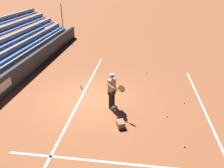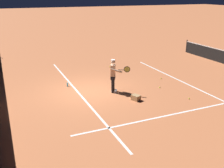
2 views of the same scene
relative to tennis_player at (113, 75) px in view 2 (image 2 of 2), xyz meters
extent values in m
plane|color=#B7663D|center=(-0.68, -1.20, -0.89)|extent=(160.00, 160.00, 0.00)
cube|color=white|center=(-0.68, -1.70, -0.89)|extent=(12.00, 0.10, 0.01)
cube|color=white|center=(3.43, 2.80, -0.89)|extent=(0.10, 12.00, 0.01)
cube|color=white|center=(-0.68, 4.30, -0.89)|extent=(8.22, 0.10, 0.01)
cylinder|color=black|center=(-0.11, 0.03, -0.45)|extent=(0.15, 0.15, 0.88)
cylinder|color=black|center=(0.08, -0.08, -0.45)|extent=(0.15, 0.15, 0.88)
cube|color=white|center=(-0.08, 0.09, -0.85)|extent=(0.24, 0.30, 0.09)
cube|color=white|center=(0.11, -0.02, -0.85)|extent=(0.24, 0.30, 0.09)
cube|color=black|center=(-0.02, -0.02, -0.09)|extent=(0.40, 0.36, 0.20)
cube|color=tan|center=(-0.02, -0.02, 0.28)|extent=(0.42, 0.36, 0.58)
sphere|color=tan|center=(-0.01, -0.01, 0.71)|extent=(0.21, 0.21, 0.21)
cylinder|color=white|center=(-0.01, -0.01, 0.80)|extent=(0.20, 0.20, 0.05)
cylinder|color=tan|center=(-0.23, 0.10, 0.24)|extent=(0.09, 0.09, 0.56)
cylinder|color=tan|center=(0.29, 0.03, 0.33)|extent=(0.37, 0.55, 0.24)
cylinder|color=black|center=(0.41, 0.24, 0.38)|extent=(0.18, 0.28, 0.03)
torus|color=black|center=(0.55, 0.48, 0.42)|extent=(0.18, 0.28, 0.31)
cylinder|color=#D6D14C|center=(0.55, 0.48, 0.42)|extent=(0.14, 0.24, 0.27)
cube|color=#A87F51|center=(1.44, 0.54, -0.76)|extent=(0.48, 0.43, 0.26)
sphere|color=#CCE533|center=(0.47, 2.52, -0.86)|extent=(0.07, 0.07, 0.07)
sphere|color=#CCE533|center=(2.36, 2.95, -0.86)|extent=(0.07, 0.07, 0.07)
sphere|color=#CCE533|center=(-0.82, 3.46, -0.86)|extent=(0.07, 0.07, 0.07)
sphere|color=#CCE533|center=(-4.42, 1.67, -0.86)|extent=(0.07, 0.07, 0.07)
cylinder|color=#33B2E5|center=(-1.75, -1.98, -0.78)|extent=(0.07, 0.07, 0.22)
cylinder|color=#33383D|center=(-6.18, 9.56, -0.36)|extent=(0.09, 0.09, 1.07)
camera|label=1|loc=(8.78, 1.14, 4.66)|focal=35.00mm
camera|label=2|loc=(11.58, -5.12, 3.99)|focal=42.00mm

